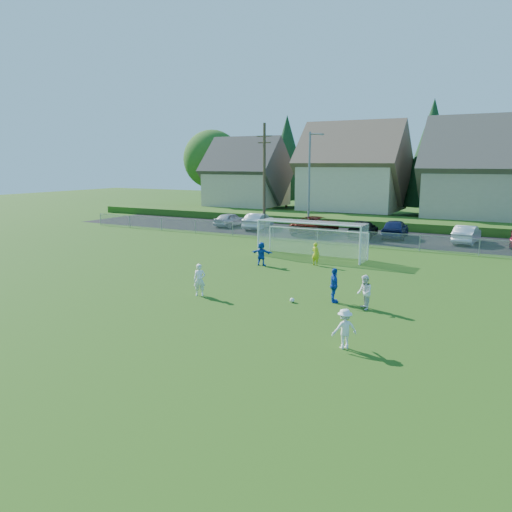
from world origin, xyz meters
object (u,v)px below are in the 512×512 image
(player_white_c, at_px, (345,329))
(soccer_goal, at_px, (313,234))
(car_d, at_px, (363,229))
(car_e, at_px, (395,229))
(goalkeeper, at_px, (316,254))
(car_b, at_px, (258,221))
(player_blue_a, at_px, (334,285))
(car_c, at_px, (316,225))
(player_blue_b, at_px, (261,254))
(player_white_b, at_px, (365,292))
(car_a, at_px, (230,220))
(car_f, at_px, (467,234))
(player_white_a, at_px, (200,280))
(soccer_ball, at_px, (292,300))

(player_white_c, relative_size, soccer_goal, 0.19)
(car_d, bearing_deg, car_e, -167.40)
(soccer_goal, bearing_deg, goalkeeper, -63.68)
(goalkeeper, xyz_separation_m, car_b, (-11.49, 13.63, 0.03))
(car_b, height_order, car_d, car_b)
(player_blue_a, relative_size, goalkeeper, 1.11)
(player_blue_a, relative_size, car_c, 0.28)
(player_blue_b, relative_size, car_b, 0.32)
(player_white_b, height_order, car_a, player_white_b)
(goalkeeper, height_order, car_b, car_b)
(player_white_c, distance_m, soccer_goal, 17.10)
(player_white_c, height_order, soccer_goal, soccer_goal)
(player_blue_b, xyz_separation_m, car_a, (-11.88, 15.61, -0.05))
(car_f, bearing_deg, soccer_goal, 56.91)
(player_white_b, xyz_separation_m, goalkeeper, (-5.50, 7.89, -0.04))
(car_e, bearing_deg, car_f, 173.74)
(goalkeeper, xyz_separation_m, car_a, (-14.86, 13.95, -0.04))
(player_white_a, bearing_deg, car_b, 82.65)
(car_b, bearing_deg, car_c, 167.08)
(player_white_a, relative_size, player_blue_b, 1.05)
(car_d, distance_m, soccer_goal, 10.73)
(player_blue_b, bearing_deg, car_d, -105.98)
(player_white_a, relative_size, car_a, 0.39)
(player_blue_b, distance_m, car_d, 14.99)
(soccer_ball, height_order, player_white_c, player_white_c)
(player_white_a, bearing_deg, player_blue_a, -11.14)
(car_a, bearing_deg, soccer_goal, 146.46)
(player_white_a, height_order, player_white_b, player_white_a)
(soccer_goal, bearing_deg, car_b, 132.65)
(player_blue_b, distance_m, goalkeeper, 3.41)
(player_white_b, height_order, player_blue_a, player_blue_a)
(player_white_a, relative_size, car_c, 0.27)
(player_white_a, height_order, car_f, player_white_a)
(player_white_b, relative_size, player_white_c, 1.08)
(car_a, xyz_separation_m, car_e, (16.50, 0.06, 0.11))
(player_white_c, height_order, car_b, car_b)
(goalkeeper, xyz_separation_m, car_e, (1.64, 14.01, 0.08))
(player_white_b, height_order, car_b, player_white_b)
(player_blue_b, height_order, goalkeeper, player_blue_b)
(car_e, bearing_deg, car_d, 12.06)
(player_blue_b, height_order, car_b, car_b)
(soccer_ball, height_order, goalkeeper, goalkeeper)
(car_b, bearing_deg, player_white_a, 104.36)
(player_white_c, relative_size, car_a, 0.35)
(car_e, xyz_separation_m, car_f, (5.70, -0.08, -0.08))
(player_white_c, distance_m, car_f, 26.78)
(car_a, bearing_deg, player_white_a, 124.86)
(player_blue_a, bearing_deg, player_white_c, 175.18)
(player_white_c, height_order, player_blue_b, player_blue_b)
(car_f, bearing_deg, car_b, 4.73)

